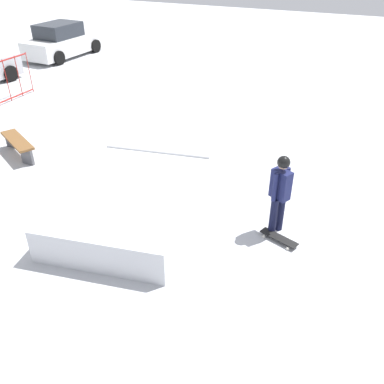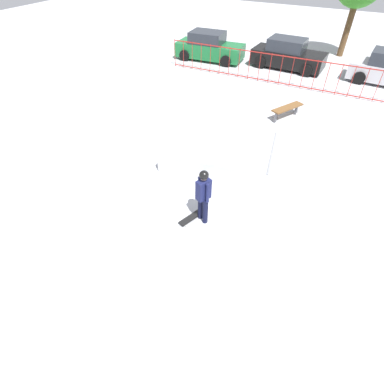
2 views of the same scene
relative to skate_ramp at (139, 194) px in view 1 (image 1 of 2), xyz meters
The scene contains 6 objects.
ground_plane 0.91m from the skate_ramp, 153.46° to the left, with size 60.00×60.00×0.00m, color #B7BABF.
skate_ramp is the anchor object (origin of this frame).
skater 3.11m from the skate_ramp, 83.72° to the right, with size 0.40×0.44×1.73m.
skateboard 3.18m from the skate_ramp, 89.32° to the right, with size 0.45×0.82×0.09m.
park_bench 4.39m from the skate_ramp, 79.03° to the left, with size 1.10×1.60×0.48m.
parked_car_white 14.42m from the skate_ramp, 45.29° to the left, with size 4.18×2.09×1.60m.
Camera 1 is at (-5.86, -4.64, 5.22)m, focal length 38.80 mm.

